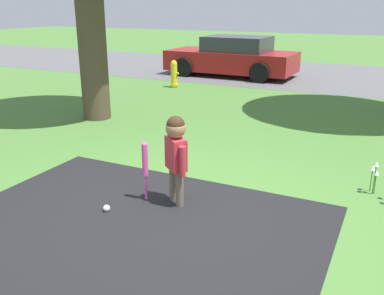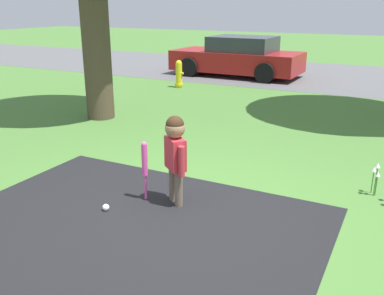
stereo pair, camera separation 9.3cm
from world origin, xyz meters
TOP-DOWN VIEW (x-y plane):
  - ground_plane at (0.00, 0.00)m, footprint 60.00×60.00m
  - street_strip at (0.00, 10.31)m, footprint 40.00×6.00m
  - child at (-0.16, 0.27)m, footprint 0.34×0.30m
  - baseball_bat at (-0.51, 0.19)m, footprint 0.07×0.07m
  - sports_ball at (-0.75, -0.25)m, footprint 0.08×0.08m
  - fire_hydrant at (-3.54, 6.48)m, footprint 0.24×0.21m
  - parked_car at (-2.85, 9.01)m, footprint 3.96×1.92m

SIDE VIEW (x-z plane):
  - ground_plane at x=0.00m, z-range 0.00..0.00m
  - street_strip at x=0.00m, z-range 0.00..0.01m
  - sports_ball at x=-0.75m, z-range 0.00..0.08m
  - fire_hydrant at x=-3.54m, z-range -0.01..0.72m
  - baseball_bat at x=-0.51m, z-range 0.10..0.81m
  - parked_car at x=-2.85m, z-range -0.03..1.18m
  - child at x=-0.16m, z-range 0.15..1.17m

